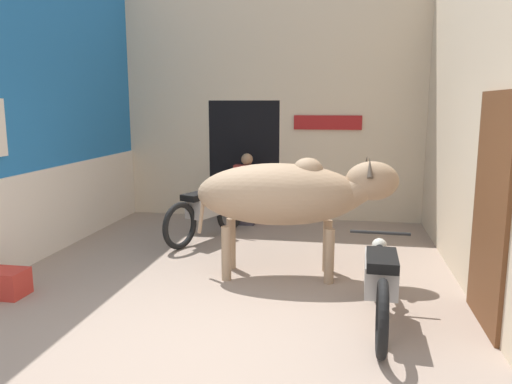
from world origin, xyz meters
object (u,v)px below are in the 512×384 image
cow (289,194)px  motorcycle_far (207,211)px  plastic_stool (266,210)px  crate (5,283)px  motorcycle_near (380,280)px  shopkeeper_seated (247,188)px

cow → motorcycle_far: (-1.37, 1.37, -0.54)m
plastic_stool → crate: bearing=-120.2°
motorcycle_near → motorcycle_far: motorcycle_far is taller
cow → crate: size_ratio=5.27×
cow → motorcycle_near: size_ratio=1.25×
motorcycle_near → crate: 3.83m
shopkeeper_seated → plastic_stool: shopkeeper_seated is taller
motorcycle_far → shopkeeper_seated: shopkeeper_seated is taller
plastic_stool → motorcycle_far: bearing=-119.2°
cow → plastic_stool: 2.79m
shopkeeper_seated → plastic_stool: size_ratio=2.96×
cow → crate: cow is taller
motorcycle_far → crate: motorcycle_far is taller
cow → shopkeeper_seated: size_ratio=1.97×
cow → crate: 3.19m
motorcycle_near → crate: size_ratio=4.21×
crate → motorcycle_near: bearing=-0.2°
motorcycle_near → crate: bearing=179.8°
motorcycle_near → shopkeeper_seated: size_ratio=1.57×
motorcycle_near → motorcycle_far: size_ratio=1.08×
cow → motorcycle_far: cow is taller
shopkeeper_seated → cow: bearing=-68.3°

